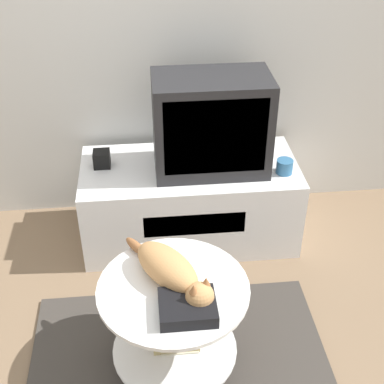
% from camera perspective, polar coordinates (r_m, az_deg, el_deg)
% --- Properties ---
extents(ground_plane, '(12.00, 12.00, 0.00)m').
position_cam_1_polar(ground_plane, '(2.65, -1.26, -18.35)').
color(ground_plane, '#7F664C').
extents(wall_back, '(8.00, 0.05, 2.60)m').
position_cam_1_polar(wall_back, '(3.09, -3.82, 19.28)').
color(wall_back, silver).
rests_on(wall_back, ground_plane).
extents(rug, '(1.41, 1.00, 0.02)m').
position_cam_1_polar(rug, '(2.64, -1.27, -18.22)').
color(rug, '#3D3833').
rests_on(rug, ground_plane).
extents(tv_stand, '(1.25, 0.59, 0.49)m').
position_cam_1_polar(tv_stand, '(3.21, -0.26, -0.98)').
color(tv_stand, white).
rests_on(tv_stand, ground_plane).
extents(tv, '(0.63, 0.36, 0.55)m').
position_cam_1_polar(tv, '(2.93, 2.07, 7.22)').
color(tv, '#232326').
rests_on(tv, tv_stand).
extents(speaker, '(0.09, 0.09, 0.09)m').
position_cam_1_polar(speaker, '(3.09, -9.60, 3.51)').
color(speaker, black).
rests_on(speaker, tv_stand).
extents(mug, '(0.09, 0.09, 0.08)m').
position_cam_1_polar(mug, '(3.03, 9.84, 2.69)').
color(mug, teal).
rests_on(mug, tv_stand).
extents(coffee_table, '(0.65, 0.65, 0.50)m').
position_cam_1_polar(coffee_table, '(2.41, -1.91, -13.35)').
color(coffee_table, '#B2B2B7').
rests_on(coffee_table, rug).
extents(dvd_box, '(0.23, 0.19, 0.06)m').
position_cam_1_polar(dvd_box, '(2.15, -0.48, -12.21)').
color(dvd_box, black).
rests_on(dvd_box, coffee_table).
extents(cat, '(0.36, 0.49, 0.14)m').
position_cam_1_polar(cat, '(2.25, -2.21, -8.40)').
color(cat, tan).
rests_on(cat, coffee_table).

